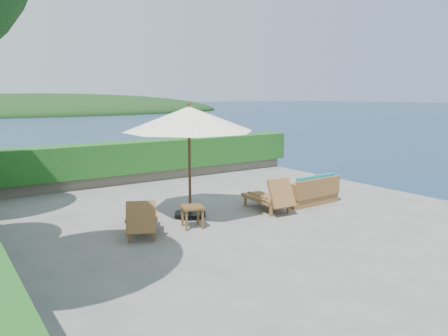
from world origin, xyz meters
TOP-DOWN VIEW (x-y plane):
  - ground at (0.00, 0.00)m, footprint 12.00×12.00m
  - foundation at (0.00, 0.00)m, footprint 12.00×12.00m
  - offshore_island at (25.00, 140.00)m, footprint 126.00×57.60m
  - planter_wall_far at (0.00, 5.60)m, footprint 12.00×0.60m
  - hedge_far at (0.00, 5.60)m, footprint 12.40×0.90m
  - patio_umbrella at (-0.65, 0.84)m, footprint 4.00×4.00m
  - lounge_left at (-2.18, 0.18)m, footprint 1.13×1.53m
  - lounge_right at (1.25, 0.17)m, footprint 0.77×1.58m
  - side_table at (-1.05, 0.05)m, footprint 0.56×0.56m
  - wicker_loveseat at (2.65, 0.19)m, footprint 1.64×0.88m

SIDE VIEW (x-z plane):
  - offshore_island at x=25.00m, z-range -9.30..3.30m
  - foundation at x=0.00m, z-range -3.05..-0.05m
  - ground at x=0.00m, z-range 0.00..0.00m
  - planter_wall_far at x=0.00m, z-range 0.00..0.36m
  - wicker_loveseat at x=2.65m, z-range -0.09..0.70m
  - lounge_left at x=-2.18m, z-range -0.07..0.75m
  - lounge_right at x=1.25m, z-range -0.07..0.81m
  - side_table at x=-1.05m, z-range 0.16..0.65m
  - hedge_far at x=0.00m, z-range 0.35..1.35m
  - patio_umbrella at x=-0.65m, z-range 0.94..3.67m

